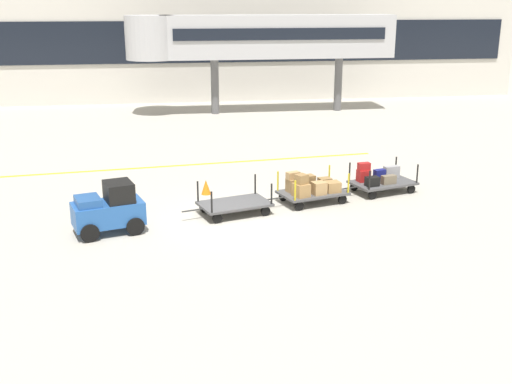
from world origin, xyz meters
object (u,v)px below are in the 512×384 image
baggage_tug (109,209)px  baggage_cart_tail (380,179)px  baggage_cart_middle (311,188)px  safety_cone_near (139,203)px  baggage_cart_lead (234,204)px  safety_cone_far (206,187)px

baggage_tug → baggage_cart_tail: baggage_tug is taller
baggage_cart_middle → baggage_cart_tail: size_ratio=1.00×
baggage_tug → baggage_cart_middle: baggage_tug is taller
safety_cone_near → baggage_cart_lead: bearing=-15.6°
safety_cone_near → safety_cone_far: same height
baggage_cart_lead → baggage_cart_tail: size_ratio=1.00×
baggage_cart_lead → safety_cone_near: bearing=164.4°
baggage_tug → baggage_cart_middle: (6.81, 1.94, -0.20)m
baggage_cart_tail → safety_cone_near: 8.88m
baggage_cart_tail → safety_cone_near: bearing=-174.7°
baggage_cart_lead → baggage_cart_tail: baggage_cart_tail is taller
baggage_tug → baggage_cart_lead: size_ratio=0.75×
baggage_cart_middle → safety_cone_far: size_ratio=5.61×
safety_cone_near → safety_cone_far: bearing=32.1°
baggage_cart_tail → safety_cone_far: baggage_cart_tail is taller
baggage_cart_lead → safety_cone_far: bearing=107.7°
baggage_cart_tail → baggage_tug: bearing=-163.5°
baggage_cart_tail → safety_cone_far: (-6.43, 0.69, -0.22)m
baggage_tug → safety_cone_far: bearing=47.8°
baggage_tug → safety_cone_near: size_ratio=4.22×
baggage_cart_lead → safety_cone_far: 2.52m
baggage_cart_middle → safety_cone_far: 3.94m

